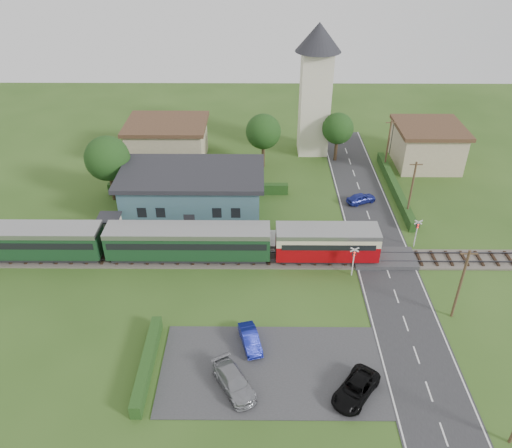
{
  "coord_description": "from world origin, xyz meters",
  "views": [
    {
      "loc": [
        -2.51,
        -38.07,
        30.17
      ],
      "look_at": [
        -2.82,
        4.0,
        2.96
      ],
      "focal_mm": 35.0,
      "sensor_mm": 36.0,
      "label": 1
    }
  ],
  "objects_px": {
    "station_building": "(193,192)",
    "pedestrian_far": "(116,228)",
    "car_on_road": "(361,198)",
    "house_east": "(427,145)",
    "pedestrian_near": "(240,230)",
    "crossing_signal_far": "(417,229)",
    "car_park_silver": "(234,381)",
    "church_tower": "(316,80)",
    "crossing_signal_near": "(354,257)",
    "car_park_dark": "(356,389)",
    "house_west": "(168,141)",
    "train": "(156,241)",
    "equipment_hut": "(110,227)",
    "car_park_blue": "(250,339)"
  },
  "relations": [
    {
      "from": "pedestrian_near",
      "to": "car_on_road",
      "type": "bearing_deg",
      "value": -173.64
    },
    {
      "from": "crossing_signal_near",
      "to": "pedestrian_near",
      "type": "distance_m",
      "value": 12.5
    },
    {
      "from": "crossing_signal_near",
      "to": "car_park_dark",
      "type": "distance_m",
      "value": 14.14
    },
    {
      "from": "station_building",
      "to": "crossing_signal_far",
      "type": "distance_m",
      "value": 24.51
    },
    {
      "from": "equipment_hut",
      "to": "pedestrian_far",
      "type": "relative_size",
      "value": 1.47
    },
    {
      "from": "equipment_hut",
      "to": "car_park_dark",
      "type": "height_order",
      "value": "equipment_hut"
    },
    {
      "from": "equipment_hut",
      "to": "house_east",
      "type": "height_order",
      "value": "house_east"
    },
    {
      "from": "church_tower",
      "to": "car_park_silver",
      "type": "height_order",
      "value": "church_tower"
    },
    {
      "from": "train",
      "to": "pedestrian_far",
      "type": "xyz_separation_m",
      "value": [
        -4.91,
        3.62,
        -0.86
      ]
    },
    {
      "from": "train",
      "to": "church_tower",
      "type": "xyz_separation_m",
      "value": [
        17.63,
        26.0,
        8.05
      ]
    },
    {
      "from": "equipment_hut",
      "to": "pedestrian_far",
      "type": "bearing_deg",
      "value": 42.64
    },
    {
      "from": "train",
      "to": "station_building",
      "type": "bearing_deg",
      "value": 73.72
    },
    {
      "from": "car_park_silver",
      "to": "pedestrian_far",
      "type": "relative_size",
      "value": 2.64
    },
    {
      "from": "train",
      "to": "car_on_road",
      "type": "height_order",
      "value": "train"
    },
    {
      "from": "car_on_road",
      "to": "car_park_blue",
      "type": "bearing_deg",
      "value": 126.88
    },
    {
      "from": "pedestrian_far",
      "to": "house_west",
      "type": "bearing_deg",
      "value": -14.21
    },
    {
      "from": "car_park_blue",
      "to": "car_park_silver",
      "type": "xyz_separation_m",
      "value": [
        -1.11,
        -4.28,
        0.06
      ]
    },
    {
      "from": "station_building",
      "to": "car_on_road",
      "type": "bearing_deg",
      "value": 6.73
    },
    {
      "from": "station_building",
      "to": "crossing_signal_near",
      "type": "distance_m",
      "value": 19.98
    },
    {
      "from": "church_tower",
      "to": "crossing_signal_far",
      "type": "relative_size",
      "value": 5.37
    },
    {
      "from": "crossing_signal_far",
      "to": "pedestrian_near",
      "type": "distance_m",
      "value": 18.22
    },
    {
      "from": "equipment_hut",
      "to": "car_on_road",
      "type": "relative_size",
      "value": 0.72
    },
    {
      "from": "house_west",
      "to": "car_park_blue",
      "type": "relative_size",
      "value": 2.97
    },
    {
      "from": "car_on_road",
      "to": "crossing_signal_near",
      "type": "bearing_deg",
      "value": 143.02
    },
    {
      "from": "equipment_hut",
      "to": "pedestrian_far",
      "type": "distance_m",
      "value": 0.76
    },
    {
      "from": "train",
      "to": "car_on_road",
      "type": "distance_m",
      "value": 24.98
    },
    {
      "from": "crossing_signal_far",
      "to": "car_park_blue",
      "type": "distance_m",
      "value": 21.84
    },
    {
      "from": "pedestrian_near",
      "to": "pedestrian_far",
      "type": "xyz_separation_m",
      "value": [
        -12.98,
        0.09,
        0.06
      ]
    },
    {
      "from": "car_park_dark",
      "to": "pedestrian_far",
      "type": "relative_size",
      "value": 2.6
    },
    {
      "from": "car_park_blue",
      "to": "train",
      "type": "bearing_deg",
      "value": 114.36
    },
    {
      "from": "station_building",
      "to": "pedestrian_far",
      "type": "bearing_deg",
      "value": -144.53
    },
    {
      "from": "equipment_hut",
      "to": "car_on_road",
      "type": "xyz_separation_m",
      "value": [
        27.6,
        8.11,
        -1.09
      ]
    },
    {
      "from": "church_tower",
      "to": "house_west",
      "type": "relative_size",
      "value": 1.63
    },
    {
      "from": "house_east",
      "to": "car_on_road",
      "type": "relative_size",
      "value": 2.49
    },
    {
      "from": "train",
      "to": "car_park_dark",
      "type": "xyz_separation_m",
      "value": [
        17.13,
        -16.35,
        -1.47
      ]
    },
    {
      "from": "car_park_dark",
      "to": "pedestrian_far",
      "type": "distance_m",
      "value": 29.75
    },
    {
      "from": "house_east",
      "to": "car_park_dark",
      "type": "xyz_separation_m",
      "value": [
        -15.5,
        -38.35,
        -2.09
      ]
    },
    {
      "from": "house_west",
      "to": "train",
      "type": "bearing_deg",
      "value": -84.11
    },
    {
      "from": "house_west",
      "to": "pedestrian_far",
      "type": "distance_m",
      "value": 19.6
    },
    {
      "from": "crossing_signal_far",
      "to": "pedestrian_far",
      "type": "height_order",
      "value": "crossing_signal_far"
    },
    {
      "from": "church_tower",
      "to": "car_park_dark",
      "type": "bearing_deg",
      "value": -90.68
    },
    {
      "from": "crossing_signal_near",
      "to": "car_park_silver",
      "type": "distance_m",
      "value": 17.19
    },
    {
      "from": "equipment_hut",
      "to": "car_park_blue",
      "type": "relative_size",
      "value": 0.7
    },
    {
      "from": "crossing_signal_far",
      "to": "car_park_dark",
      "type": "height_order",
      "value": "crossing_signal_far"
    },
    {
      "from": "car_on_road",
      "to": "car_park_blue",
      "type": "distance_m",
      "value": 26.15
    },
    {
      "from": "crossing_signal_near",
      "to": "car_park_blue",
      "type": "relative_size",
      "value": 0.9
    },
    {
      "from": "train",
      "to": "pedestrian_near",
      "type": "height_order",
      "value": "train"
    },
    {
      "from": "house_west",
      "to": "pedestrian_near",
      "type": "distance_m",
      "value": 22.14
    },
    {
      "from": "house_east",
      "to": "pedestrian_near",
      "type": "xyz_separation_m",
      "value": [
        -24.56,
        -18.47,
        -1.54
      ]
    },
    {
      "from": "house_west",
      "to": "car_park_silver",
      "type": "relative_size",
      "value": 2.36
    }
  ]
}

